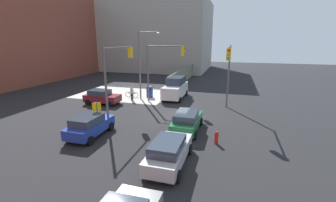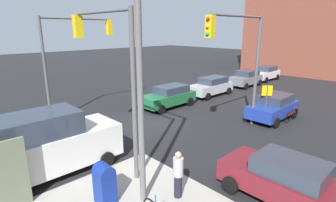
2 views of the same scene
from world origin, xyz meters
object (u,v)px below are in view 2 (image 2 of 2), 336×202
Objects in this scene: coupe_gray at (246,78)px; pedestrian_crossing at (178,174)px; bicycle_at_crosswalk at (292,116)px; traffic_signal_ne_corner at (108,59)px; coupe_maroon at (282,178)px; sedan_silver at (211,86)px; sedan_blue at (273,107)px; traffic_signal_nw_corner at (241,51)px; mailbox_blue at (105,182)px; street_lamp_corner at (132,63)px; fire_hydrant at (164,92)px; traffic_signal_se_corner at (73,48)px; van_white_delivery at (49,144)px; hatchback_green at (169,96)px; sedan_white at (265,73)px.

coupe_gray is 2.29× the size of pedestrian_crossing.
coupe_gray reaches higher than bicycle_at_crosswalk.
traffic_signal_ne_corner is 1.66× the size of coupe_maroon.
sedan_silver reaches higher than bicycle_at_crosswalk.
sedan_silver is at bearing -108.35° from sedan_blue.
traffic_signal_nw_corner is 9.63m from mailbox_blue.
street_lamp_corner is 4.09m from mailbox_blue.
fire_hydrant is 0.23× the size of sedan_blue.
mailbox_blue is (1.70, 2.15, -3.80)m from traffic_signal_ne_corner.
traffic_signal_nw_corner is 8.00m from pedestrian_crossing.
mailbox_blue reaches higher than bicycle_at_crosswalk.
coupe_maroon is at bearing 62.97° from fire_hydrant.
pedestrian_crossing is (-0.30, 3.65, -3.66)m from traffic_signal_ne_corner.
traffic_signal_se_corner reaches higher than fire_hydrant.
traffic_signal_se_corner is (5.24, -9.00, -0.00)m from traffic_signal_nw_corner.
bicycle_at_crosswalk is at bearing 160.31° from traffic_signal_nw_corner.
street_lamp_corner reaches higher than traffic_signal_ne_corner.
pedestrian_crossing is 11.03m from bicycle_at_crosswalk.
traffic_signal_se_corner is 10.26m from street_lamp_corner.
traffic_signal_se_corner is 17.61m from coupe_gray.
traffic_signal_ne_corner is 3.73× the size of pedestrian_crossing.
traffic_signal_se_corner reaches higher than sedan_blue.
sedan_silver is at bearing -133.31° from traffic_signal_nw_corner.
sedan_silver is at bearing -102.69° from bicycle_at_crosswalk.
van_white_delivery is at bearing -24.53° from traffic_signal_ne_corner.
street_lamp_corner is at bearing 20.17° from coupe_gray.
coupe_gray is 10.48m from sedan_blue.
traffic_signal_nw_corner is 1.63× the size of coupe_gray.
coupe_maroon is at bearing 46.46° from sedan_silver.
coupe_gray is at bearing -170.47° from van_white_delivery.
coupe_maroon is at bearing 26.87° from sedan_blue.
van_white_delivery is at bearing -66.11° from street_lamp_corner.
sedan_silver is at bearing -179.45° from hatchback_green.
fire_hydrant is 0.17× the size of van_white_delivery.
mailbox_blue is 3.30m from van_white_delivery.
hatchback_green is at bearing -0.03° from coupe_gray.
sedan_blue is (-1.31, 9.17, 0.36)m from fire_hydrant.
sedan_silver is (-3.56, 2.39, 0.36)m from fire_hydrant.
traffic_signal_ne_corner is (7.11, -1.65, -0.04)m from traffic_signal_nw_corner.
coupe_gray is 2.28× the size of bicycle_at_crosswalk.
pedestrian_crossing is at bearing 49.31° from fire_hydrant.
traffic_signal_ne_corner is 4.55× the size of mailbox_blue.
sedan_white is 1.04× the size of coupe_maroon.
pedestrian_crossing reaches higher than hatchback_green.
traffic_signal_nw_corner is 1.66× the size of coupe_maroon.
street_lamp_corner reaches higher than sedan_white.
mailbox_blue is 1.52× the size of fire_hydrant.
mailbox_blue is at bearing 15.42° from sedan_white.
sedan_silver is at bearing 166.48° from traffic_signal_se_corner.
sedan_silver is (5.80, -0.06, 0.00)m from coupe_gray.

